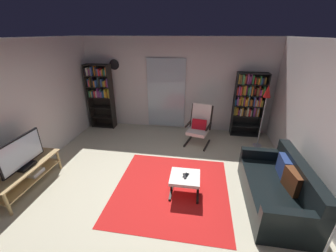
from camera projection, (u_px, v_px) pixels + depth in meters
ground_plane at (156, 190)px, 3.87m from camera, size 7.02×7.02×0.00m
wall_back at (176, 85)px, 5.95m from camera, size 5.60×0.06×2.60m
wall_left at (7, 117)px, 3.73m from camera, size 0.06×6.00×2.60m
glass_door_panel at (166, 94)px, 6.03m from camera, size 1.10×0.01×2.00m
area_rug at (171, 189)px, 3.89m from camera, size 2.08×2.11×0.01m
tv_stand at (29, 174)px, 3.83m from camera, size 0.40×1.37×0.46m
television at (22, 154)px, 3.63m from camera, size 0.20×0.91×0.59m
bookshelf_near_tv at (100, 90)px, 6.07m from camera, size 0.71×0.30×1.88m
bookshelf_near_sofa at (248, 100)px, 5.58m from camera, size 0.79×0.30×1.75m
leather_sofa at (278, 189)px, 3.45m from camera, size 0.85×1.70×0.82m
lounge_armchair at (199, 124)px, 5.34m from camera, size 0.71×0.77×1.02m
ottoman at (185, 179)px, 3.67m from camera, size 0.53×0.49×0.38m
tv_remote at (185, 176)px, 3.62m from camera, size 0.08×0.15×0.02m
cell_phone at (186, 175)px, 3.65m from camera, size 0.11×0.16×0.01m
floor_lamp_by_shelf at (266, 99)px, 4.88m from camera, size 0.22×0.22×1.59m
wall_clock at (114, 65)px, 5.91m from camera, size 0.29×0.03×0.29m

